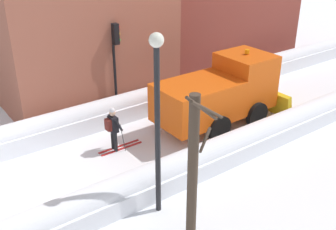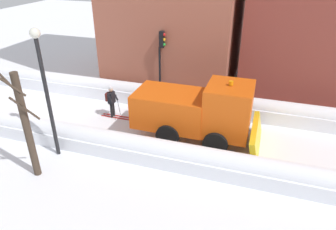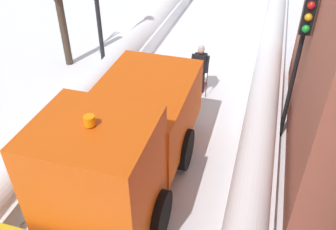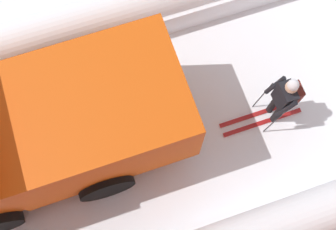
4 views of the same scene
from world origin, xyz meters
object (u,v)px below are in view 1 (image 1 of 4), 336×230
Objects in this scene: skier at (113,127)px; bare_tree_near at (193,168)px; plow_truck at (221,92)px; street_lamp at (157,107)px; traffic_light_pole at (116,52)px.

bare_tree_near is (5.46, -0.60, 1.28)m from skier.
street_lamp is (3.25, -5.58, 2.01)m from plow_truck.
street_lamp is at bearing -59.79° from plow_truck.
traffic_light_pole is 8.69m from bare_tree_near.
skier is 3.91m from traffic_light_pole.
street_lamp reaches higher than skier.
plow_truck is at bearing 81.73° from skier.
traffic_light_pole is at bearing -139.49° from plow_truck.
traffic_light_pole is 0.92× the size of bare_tree_near.
skier is 0.40× the size of bare_tree_near.
street_lamp reaches higher than plow_truck.
traffic_light_pole is (-2.85, 1.86, 1.93)m from skier.
bare_tree_near is at bearing -16.46° from traffic_light_pole.
traffic_light_pole is 0.75× the size of street_lamp.
plow_truck is at bearing 130.83° from bare_tree_near.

